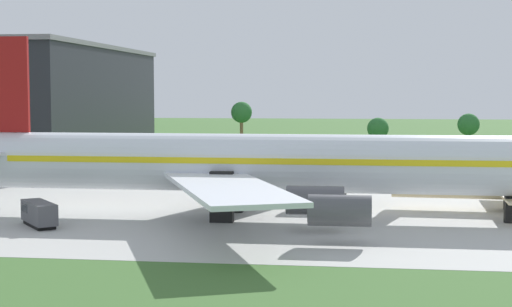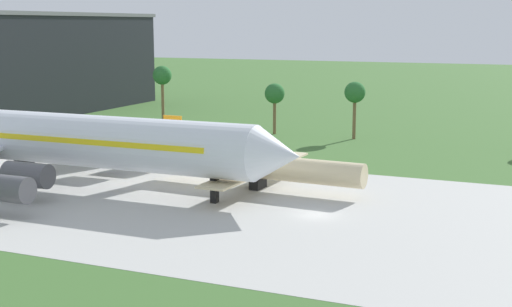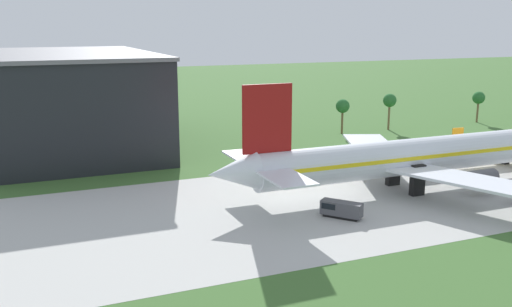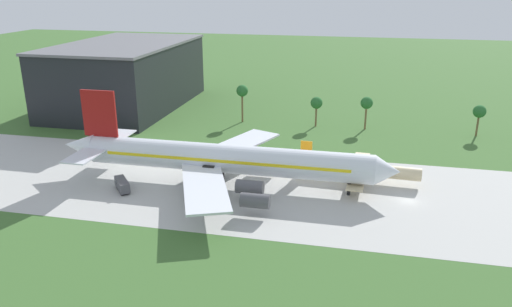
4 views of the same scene
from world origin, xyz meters
The scene contains 5 objects.
jet_airliner centered at (-39.46, 0.59, 5.86)m, with size 75.07×51.92×19.55m.
regional_aircraft centered at (-10.34, 8.85, 2.70)m, with size 26.62×24.01×8.20m.
baggage_tug centered at (-59.14, -7.61, 1.34)m, with size 5.46×6.07×2.49m.
terminal_building centered at (-91.23, 60.85, 11.03)m, with size 36.72×61.20×22.02m.
palm_tree_row centered at (15.88, 49.98, 7.90)m, with size 125.50×3.60×11.73m.
Camera 3 is at (-102.07, -77.60, 28.40)m, focal length 40.00 mm.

